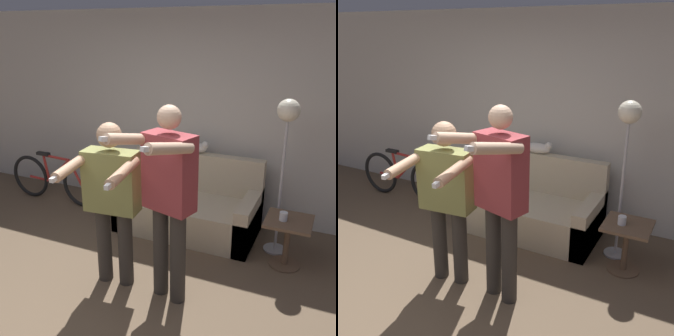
{
  "view_description": "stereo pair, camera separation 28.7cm",
  "coord_description": "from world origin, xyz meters",
  "views": [
    {
      "loc": [
        1.82,
        -2.11,
        2.33
      ],
      "look_at": [
        0.28,
        1.32,
        1.01
      ],
      "focal_mm": 42.0,
      "sensor_mm": 36.0,
      "label": 1
    },
    {
      "loc": [
        2.08,
        -1.98,
        2.33
      ],
      "look_at": [
        0.28,
        1.32,
        1.01
      ],
      "focal_mm": 42.0,
      "sensor_mm": 36.0,
      "label": 2
    }
  ],
  "objects": [
    {
      "name": "floor_lamp",
      "position": [
        1.33,
        1.91,
        1.37
      ],
      "size": [
        0.25,
        0.25,
        1.7
      ],
      "color": "#B2B2B7",
      "rests_on": "ground_plane"
    },
    {
      "name": "cat",
      "position": [
        0.2,
        2.3,
        0.96
      ],
      "size": [
        0.46,
        0.15,
        0.16
      ],
      "color": "silver",
      "rests_on": "couch"
    },
    {
      "name": "ground_plane",
      "position": [
        0.0,
        0.0,
        0.0
      ],
      "size": [
        16.0,
        16.0,
        0.0
      ],
      "primitive_type": "plane",
      "color": "brown"
    },
    {
      "name": "cup",
      "position": [
        1.42,
        1.61,
        0.57
      ],
      "size": [
        0.08,
        0.08,
        0.09
      ],
      "color": "silver",
      "rests_on": "side_table"
    },
    {
      "name": "wall_back",
      "position": [
        0.0,
        2.57,
        1.3
      ],
      "size": [
        10.0,
        0.05,
        2.6
      ],
      "color": "beige",
      "rests_on": "ground_plane"
    },
    {
      "name": "couch",
      "position": [
        0.25,
        1.99,
        0.28
      ],
      "size": [
        1.66,
        0.85,
        0.89
      ],
      "color": "beige",
      "rests_on": "ground_plane"
    },
    {
      "name": "side_table",
      "position": [
        1.47,
        1.64,
        0.38
      ],
      "size": [
        0.46,
        0.46,
        0.52
      ],
      "color": "brown",
      "rests_on": "ground_plane"
    },
    {
      "name": "bicycle",
      "position": [
        -1.78,
        1.98,
        0.33
      ],
      "size": [
        1.54,
        0.07,
        0.71
      ],
      "color": "black",
      "rests_on": "ground_plane"
    },
    {
      "name": "person_right",
      "position": [
        0.57,
        0.67,
        1.04
      ],
      "size": [
        0.62,
        0.75,
        1.78
      ],
      "rotation": [
        0.0,
        0.0,
        -0.26
      ],
      "color": "#38332D",
      "rests_on": "ground_plane"
    },
    {
      "name": "person_left",
      "position": [
        0.0,
        0.67,
        0.93
      ],
      "size": [
        0.61,
        0.72,
        1.59
      ],
      "rotation": [
        0.0,
        0.0,
        0.1
      ],
      "color": "#38332D",
      "rests_on": "ground_plane"
    }
  ]
}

